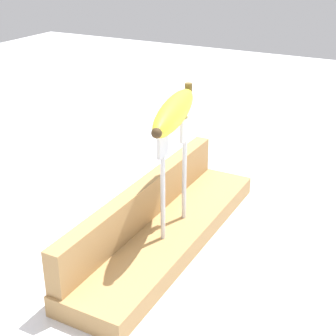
% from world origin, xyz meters
% --- Properties ---
extents(ground_plane, '(3.00, 3.00, 0.00)m').
position_xyz_m(ground_plane, '(0.00, 0.00, 0.00)').
color(ground_plane, silver).
extents(wooden_board, '(0.46, 0.11, 0.03)m').
position_xyz_m(wooden_board, '(0.00, 0.00, 0.02)').
color(wooden_board, '#A87F4C').
rests_on(wooden_board, ground).
extents(board_backstop, '(0.45, 0.03, 0.07)m').
position_xyz_m(board_backstop, '(0.00, 0.04, 0.06)').
color(board_backstop, '#A87F4C').
rests_on(board_backstop, wooden_board).
extents(fork_stand_center, '(0.10, 0.01, 0.17)m').
position_xyz_m(fork_stand_center, '(-0.00, -0.01, 0.13)').
color(fork_stand_center, silver).
rests_on(fork_stand_center, wooden_board).
extents(banana_raised_center, '(0.19, 0.08, 0.04)m').
position_xyz_m(banana_raised_center, '(-0.00, -0.01, 0.22)').
color(banana_raised_center, yellow).
rests_on(banana_raised_center, fork_stand_center).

